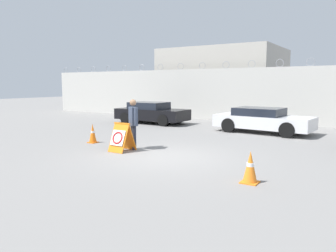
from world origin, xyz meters
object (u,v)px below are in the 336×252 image
Objects in this scene: barricade_sign at (121,137)px; traffic_cone_mid at (93,133)px; parked_car_front_coupe at (151,113)px; parked_car_rear_sedan at (262,120)px; traffic_cone_near at (250,167)px; security_guard at (133,121)px.

traffic_cone_mid is (-2.07, 0.68, -0.12)m from barricade_sign.
parked_car_front_coupe is at bearing 105.43° from traffic_cone_mid.
barricade_sign is at bearing -107.38° from parked_car_rear_sedan.
parked_car_front_coupe is (-8.96, 8.62, 0.26)m from traffic_cone_near.
barricade_sign is at bearing 166.33° from traffic_cone_near.
parked_car_rear_sedan is at bearing 52.24° from traffic_cone_mid.
security_guard is 2.36× the size of traffic_cone_mid.
security_guard is 0.38× the size of parked_car_rear_sedan.
parked_car_front_coupe reaches higher than traffic_cone_mid.
barricade_sign is 0.56× the size of security_guard.
parked_car_rear_sedan is (2.75, 6.56, -0.39)m from security_guard.
parked_car_front_coupe is at bearing 118.33° from barricade_sign.
barricade_sign is 0.75m from security_guard.
traffic_cone_near is 1.01× the size of traffic_cone_mid.
security_guard is (0.14, 0.52, 0.52)m from barricade_sign.
traffic_cone_mid is 0.16× the size of parked_car_rear_sedan.
traffic_cone_near reaches higher than traffic_cone_mid.
barricade_sign is at bearing -62.65° from parked_car_front_coupe.
parked_car_front_coupe is (-3.92, 7.39, 0.15)m from barricade_sign.
traffic_cone_mid is at bearing 165.01° from traffic_cone_near.
traffic_cone_mid is at bearing -75.16° from parked_car_front_coupe.
traffic_cone_mid is at bearing 31.07° from security_guard.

